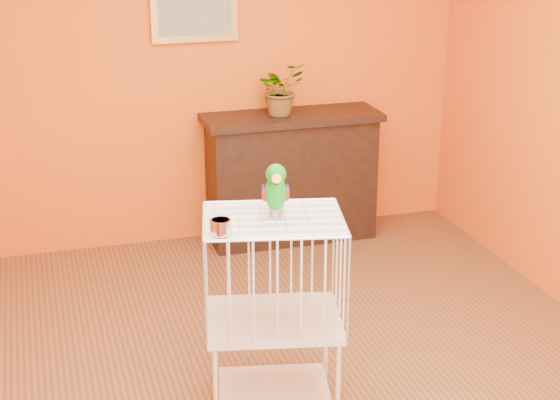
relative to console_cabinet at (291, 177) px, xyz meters
name	(u,v)px	position (x,y,z in m)	size (l,w,h in m)	color
ground	(286,387)	(-0.66, -2.02, -0.49)	(4.50, 4.50, 0.00)	brown
room_shell	(287,98)	(-0.66, -2.02, 1.10)	(4.50, 4.50, 4.50)	orange
console_cabinet	(291,177)	(0.00, 0.00, 0.00)	(1.31, 0.47, 0.97)	black
potted_plant	(280,94)	(-0.08, 0.02, 0.64)	(0.34, 0.38, 0.30)	#26722D
framed_picture	(194,6)	(-0.66, 0.20, 1.26)	(0.62, 0.04, 0.50)	#BA8B42
birdcage	(274,310)	(-0.76, -2.14, 0.05)	(0.76, 0.64, 1.03)	silver
feed_cup	(221,227)	(-1.05, -2.28, 0.58)	(0.10, 0.10, 0.07)	silver
parrot	(276,189)	(-0.74, -2.13, 0.68)	(0.14, 0.25, 0.28)	#59544C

